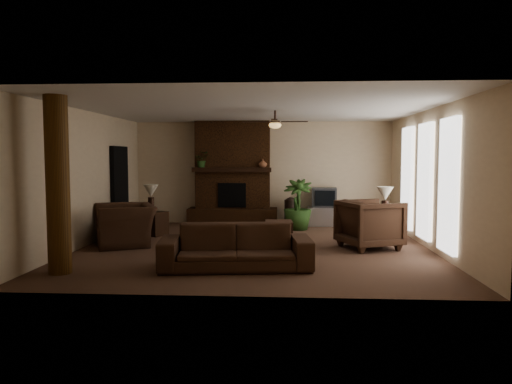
# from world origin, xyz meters

# --- Properties ---
(room_shell) EXTENTS (7.00, 7.00, 7.00)m
(room_shell) POSITION_xyz_m (0.00, 0.00, 1.40)
(room_shell) COLOR brown
(room_shell) RESTS_ON ground
(fireplace) EXTENTS (2.40, 0.70, 2.80)m
(fireplace) POSITION_xyz_m (-0.80, 3.22, 1.16)
(fireplace) COLOR #462612
(fireplace) RESTS_ON ground
(windows) EXTENTS (0.08, 3.65, 2.35)m
(windows) POSITION_xyz_m (3.45, 0.20, 1.35)
(windows) COLOR white
(windows) RESTS_ON ground
(log_column) EXTENTS (0.36, 0.36, 2.80)m
(log_column) POSITION_xyz_m (-2.95, -2.40, 1.40)
(log_column) COLOR brown
(log_column) RESTS_ON ground
(doorway) EXTENTS (0.10, 1.00, 2.10)m
(doorway) POSITION_xyz_m (-3.44, 1.80, 1.05)
(doorway) COLOR black
(doorway) RESTS_ON ground
(ceiling_fan) EXTENTS (1.35, 1.35, 0.37)m
(ceiling_fan) POSITION_xyz_m (0.40, 0.30, 2.53)
(ceiling_fan) COLOR black
(ceiling_fan) RESTS_ON ceiling
(sofa) EXTENTS (2.55, 0.99, 0.97)m
(sofa) POSITION_xyz_m (-0.20, -1.91, 0.49)
(sofa) COLOR #40291B
(sofa) RESTS_ON ground
(armchair_left) EXTENTS (1.31, 1.54, 1.14)m
(armchair_left) POSITION_xyz_m (-2.72, 0.07, 0.57)
(armchair_left) COLOR #40291B
(armchair_left) RESTS_ON ground
(armchair_right) EXTENTS (1.31, 1.35, 1.09)m
(armchair_right) POSITION_xyz_m (2.32, -0.02, 0.54)
(armchair_right) COLOR #40291B
(armchair_right) RESTS_ON ground
(coffee_table) EXTENTS (1.20, 0.70, 0.43)m
(coffee_table) POSITION_xyz_m (-0.17, 0.11, 0.37)
(coffee_table) COLOR black
(coffee_table) RESTS_ON ground
(ottoman) EXTENTS (0.64, 0.64, 0.40)m
(ottoman) POSITION_xyz_m (0.48, 1.03, 0.20)
(ottoman) COLOR #40291B
(ottoman) RESTS_ON ground
(tv_stand) EXTENTS (0.85, 0.51, 0.50)m
(tv_stand) POSITION_xyz_m (1.66, 3.15, 0.25)
(tv_stand) COLOR silver
(tv_stand) RESTS_ON ground
(tv) EXTENTS (0.68, 0.56, 0.52)m
(tv) POSITION_xyz_m (1.66, 3.14, 0.76)
(tv) COLOR #3C3C3F
(tv) RESTS_ON tv_stand
(floor_vase) EXTENTS (0.34, 0.34, 0.77)m
(floor_vase) POSITION_xyz_m (0.77, 3.04, 0.43)
(floor_vase) COLOR #2D2019
(floor_vase) RESTS_ON ground
(floor_plant) EXTENTS (0.91, 1.37, 0.72)m
(floor_plant) POSITION_xyz_m (0.93, 2.38, 0.36)
(floor_plant) COLOR #2E5020
(floor_plant) RESTS_ON ground
(side_table_left) EXTENTS (0.66, 0.66, 0.55)m
(side_table_left) POSITION_xyz_m (-2.47, 1.33, 0.28)
(side_table_left) COLOR black
(side_table_left) RESTS_ON ground
(lamp_left) EXTENTS (0.45, 0.45, 0.65)m
(lamp_left) POSITION_xyz_m (-2.52, 1.30, 1.00)
(lamp_left) COLOR black
(lamp_left) RESTS_ON side_table_left
(side_table_right) EXTENTS (0.62, 0.62, 0.55)m
(side_table_right) POSITION_xyz_m (2.81, 0.73, 0.28)
(side_table_right) COLOR black
(side_table_right) RESTS_ON ground
(lamp_right) EXTENTS (0.45, 0.45, 0.65)m
(lamp_right) POSITION_xyz_m (2.77, 0.75, 1.00)
(lamp_right) COLOR black
(lamp_right) RESTS_ON side_table_right
(mantel_plant) EXTENTS (0.47, 0.50, 0.33)m
(mantel_plant) POSITION_xyz_m (-1.60, 2.98, 1.72)
(mantel_plant) COLOR #2E5020
(mantel_plant) RESTS_ON fireplace
(mantel_vase) EXTENTS (0.28, 0.28, 0.22)m
(mantel_vase) POSITION_xyz_m (0.03, 2.96, 1.67)
(mantel_vase) COLOR #93583B
(mantel_vase) RESTS_ON fireplace
(book_a) EXTENTS (0.22, 0.03, 0.29)m
(book_a) POSITION_xyz_m (-0.38, 0.05, 0.57)
(book_a) COLOR #999999
(book_a) RESTS_ON coffee_table
(book_b) EXTENTS (0.21, 0.08, 0.29)m
(book_b) POSITION_xyz_m (0.04, -0.03, 0.58)
(book_b) COLOR #999999
(book_b) RESTS_ON coffee_table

